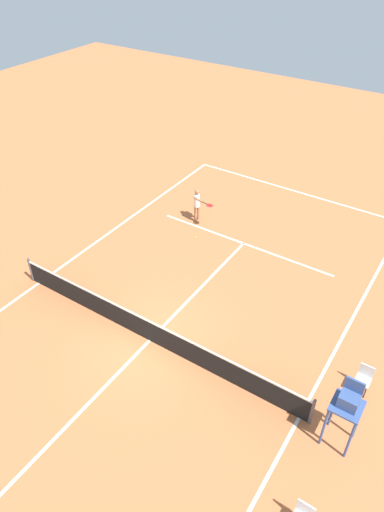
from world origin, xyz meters
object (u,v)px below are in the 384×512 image
at_px(courtside_chair_mid, 364,378).
at_px(umpire_chair, 347,405).
at_px(player_serving, 198,203).
at_px(tennis_ball, 196,237).

bearing_deg(courtside_chair_mid, umpire_chair, 88.82).
xyz_separation_m(player_serving, tennis_ball, (-0.70, 1.22, -0.93)).
height_order(player_serving, umpire_chair, umpire_chair).
relative_size(player_serving, courtside_chair_mid, 1.71).
distance_m(tennis_ball, courtside_chair_mid, 9.49).
bearing_deg(player_serving, umpire_chair, 62.53).
bearing_deg(umpire_chair, player_serving, -38.08).
distance_m(tennis_ball, umpire_chair, 10.59).
height_order(tennis_ball, umpire_chair, umpire_chair).
relative_size(tennis_ball, courtside_chair_mid, 0.07).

